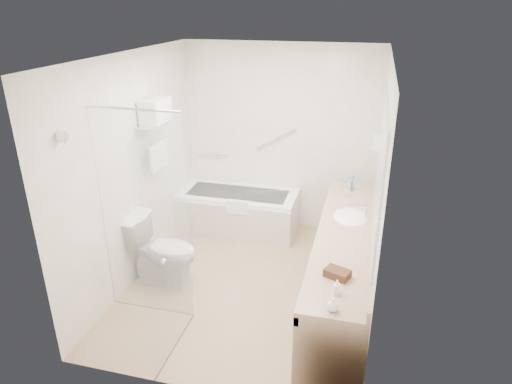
% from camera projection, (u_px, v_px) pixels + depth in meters
% --- Properties ---
extents(floor, '(3.20, 3.20, 0.00)m').
position_uv_depth(floor, '(249.00, 283.00, 5.19)').
color(floor, '#A18163').
rests_on(floor, ground).
extents(ceiling, '(2.60, 3.20, 0.10)m').
position_uv_depth(ceiling, '(248.00, 55.00, 4.22)').
color(ceiling, white).
rests_on(ceiling, wall_back).
extents(wall_back, '(2.60, 0.10, 2.50)m').
position_uv_depth(wall_back, '(280.00, 138.00, 6.13)').
color(wall_back, white).
rests_on(wall_back, ground).
extents(wall_front, '(2.60, 0.10, 2.50)m').
position_uv_depth(wall_front, '(190.00, 260.00, 3.28)').
color(wall_front, white).
rests_on(wall_front, ground).
extents(wall_left, '(0.10, 3.20, 2.50)m').
position_uv_depth(wall_left, '(135.00, 170.00, 5.01)').
color(wall_left, white).
rests_on(wall_left, ground).
extents(wall_right, '(0.10, 3.20, 2.50)m').
position_uv_depth(wall_right, '(378.00, 193.00, 4.41)').
color(wall_right, white).
rests_on(wall_right, ground).
extents(bathtub, '(1.60, 0.73, 0.59)m').
position_uv_depth(bathtub, '(238.00, 211.00, 6.31)').
color(bathtub, white).
rests_on(bathtub, floor).
extents(grab_bar_short, '(0.40, 0.03, 0.03)m').
position_uv_depth(grab_bar_short, '(213.00, 155.00, 6.43)').
color(grab_bar_short, silver).
rests_on(grab_bar_short, wall_back).
extents(grab_bar_long, '(0.53, 0.03, 0.33)m').
position_uv_depth(grab_bar_long, '(276.00, 139.00, 6.11)').
color(grab_bar_long, silver).
rests_on(grab_bar_long, wall_back).
extents(shower_enclosure, '(0.96, 0.91, 2.11)m').
position_uv_depth(shower_enclosure, '(154.00, 230.00, 4.10)').
color(shower_enclosure, silver).
rests_on(shower_enclosure, floor).
extents(towel_shelf, '(0.24, 0.55, 0.81)m').
position_uv_depth(towel_shelf, '(156.00, 118.00, 5.09)').
color(towel_shelf, silver).
rests_on(towel_shelf, wall_left).
extents(vanity_counter, '(0.55, 2.70, 0.95)m').
position_uv_depth(vanity_counter, '(344.00, 252.00, 4.58)').
color(vanity_counter, tan).
rests_on(vanity_counter, floor).
extents(sink, '(0.40, 0.52, 0.14)m').
position_uv_depth(sink, '(351.00, 219.00, 4.86)').
color(sink, white).
rests_on(sink, vanity_counter).
extents(faucet, '(0.03, 0.03, 0.14)m').
position_uv_depth(faucet, '(365.00, 211.00, 4.78)').
color(faucet, silver).
rests_on(faucet, vanity_counter).
extents(mirror, '(0.02, 2.00, 1.20)m').
position_uv_depth(mirror, '(380.00, 169.00, 4.16)').
color(mirror, '#A5ABB1').
rests_on(mirror, wall_right).
extents(hairdryer_unit, '(0.08, 0.10, 0.18)m').
position_uv_depth(hairdryer_unit, '(377.00, 142.00, 5.28)').
color(hairdryer_unit, silver).
rests_on(hairdryer_unit, wall_right).
extents(toilet, '(0.83, 0.50, 0.79)m').
position_uv_depth(toilet, '(162.00, 251.00, 5.08)').
color(toilet, white).
rests_on(toilet, floor).
extents(amenity_basket, '(0.24, 0.20, 0.07)m').
position_uv_depth(amenity_basket, '(337.00, 273.00, 3.78)').
color(amenity_basket, '#442818').
rests_on(amenity_basket, vanity_counter).
extents(soap_bottle_a, '(0.08, 0.13, 0.05)m').
position_uv_depth(soap_bottle_a, '(337.00, 290.00, 3.57)').
color(soap_bottle_a, silver).
rests_on(soap_bottle_a, vanity_counter).
extents(soap_bottle_b, '(0.12, 0.13, 0.09)m').
position_uv_depth(soap_bottle_b, '(333.00, 306.00, 3.36)').
color(soap_bottle_b, silver).
rests_on(soap_bottle_b, vanity_counter).
extents(water_bottle_left, '(0.06, 0.06, 0.20)m').
position_uv_depth(water_bottle_left, '(350.00, 185.00, 5.44)').
color(water_bottle_left, silver).
rests_on(water_bottle_left, vanity_counter).
extents(water_bottle_mid, '(0.06, 0.06, 0.18)m').
position_uv_depth(water_bottle_mid, '(353.00, 184.00, 5.46)').
color(water_bottle_mid, silver).
rests_on(water_bottle_mid, vanity_counter).
extents(water_bottle_right, '(0.06, 0.06, 0.19)m').
position_uv_depth(water_bottle_right, '(353.00, 183.00, 5.49)').
color(water_bottle_right, silver).
rests_on(water_bottle_right, vanity_counter).
extents(drinking_glass_near, '(0.08, 0.08, 0.08)m').
position_uv_depth(drinking_glass_near, '(346.00, 193.00, 5.33)').
color(drinking_glass_near, silver).
rests_on(drinking_glass_near, vanity_counter).
extents(drinking_glass_far, '(0.09, 0.09, 0.09)m').
position_uv_depth(drinking_glass_far, '(351.00, 185.00, 5.54)').
color(drinking_glass_far, silver).
rests_on(drinking_glass_far, vanity_counter).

